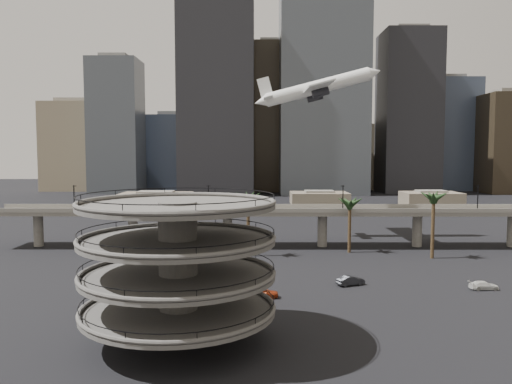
{
  "coord_description": "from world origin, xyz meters",
  "views": [
    {
      "loc": [
        -3.98,
        -59.56,
        21.78
      ],
      "look_at": [
        -4.29,
        28.0,
        14.82
      ],
      "focal_mm": 35.0,
      "sensor_mm": 36.0,
      "label": 1
    }
  ],
  "objects_px": {
    "car_b": "(350,281)",
    "car_c": "(484,285)",
    "parking_ramp": "(178,258)",
    "car_a": "(263,293)",
    "airborne_jet": "(317,88)",
    "overpass": "(275,215)"
  },
  "relations": [
    {
      "from": "overpass",
      "to": "airborne_jet",
      "type": "xyz_separation_m",
      "value": [
        10.9,
        12.32,
        30.62
      ]
    },
    {
      "from": "parking_ramp",
      "to": "airborne_jet",
      "type": "height_order",
      "value": "airborne_jet"
    },
    {
      "from": "overpass",
      "to": "car_b",
      "type": "height_order",
      "value": "overpass"
    },
    {
      "from": "car_c",
      "to": "car_a",
      "type": "bearing_deg",
      "value": 94.44
    },
    {
      "from": "airborne_jet",
      "to": "car_a",
      "type": "relative_size",
      "value": 6.9
    },
    {
      "from": "parking_ramp",
      "to": "overpass",
      "type": "relative_size",
      "value": 0.17
    },
    {
      "from": "airborne_jet",
      "to": "car_a",
      "type": "height_order",
      "value": "airborne_jet"
    },
    {
      "from": "car_b",
      "to": "car_c",
      "type": "relative_size",
      "value": 1.03
    },
    {
      "from": "parking_ramp",
      "to": "airborne_jet",
      "type": "bearing_deg",
      "value": 71.47
    },
    {
      "from": "car_a",
      "to": "overpass",
      "type": "bearing_deg",
      "value": -6.77
    },
    {
      "from": "car_b",
      "to": "car_c",
      "type": "distance_m",
      "value": 20.91
    },
    {
      "from": "parking_ramp",
      "to": "car_b",
      "type": "relative_size",
      "value": 4.67
    },
    {
      "from": "car_c",
      "to": "overpass",
      "type": "bearing_deg",
      "value": 38.14
    },
    {
      "from": "overpass",
      "to": "car_a",
      "type": "height_order",
      "value": "overpass"
    },
    {
      "from": "airborne_jet",
      "to": "car_b",
      "type": "relative_size",
      "value": 6.85
    },
    {
      "from": "parking_ramp",
      "to": "airborne_jet",
      "type": "relative_size",
      "value": 0.68
    },
    {
      "from": "airborne_jet",
      "to": "car_b",
      "type": "distance_m",
      "value": 59.43
    },
    {
      "from": "car_a",
      "to": "car_b",
      "type": "xyz_separation_m",
      "value": [
        14.51,
        7.18,
        -0.02
      ]
    },
    {
      "from": "overpass",
      "to": "airborne_jet",
      "type": "relative_size",
      "value": 3.99
    },
    {
      "from": "car_a",
      "to": "parking_ramp",
      "type": "bearing_deg",
      "value": 149.0
    },
    {
      "from": "parking_ramp",
      "to": "car_a",
      "type": "bearing_deg",
      "value": 61.26
    },
    {
      "from": "airborne_jet",
      "to": "car_b",
      "type": "height_order",
      "value": "airborne_jet"
    }
  ]
}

